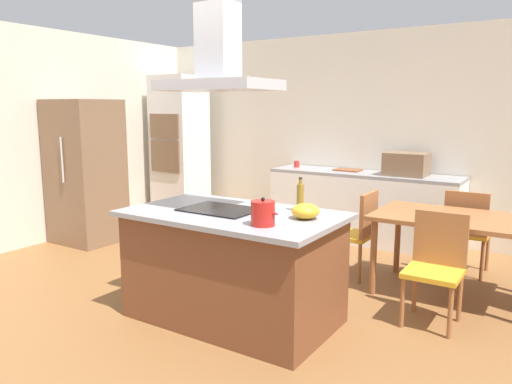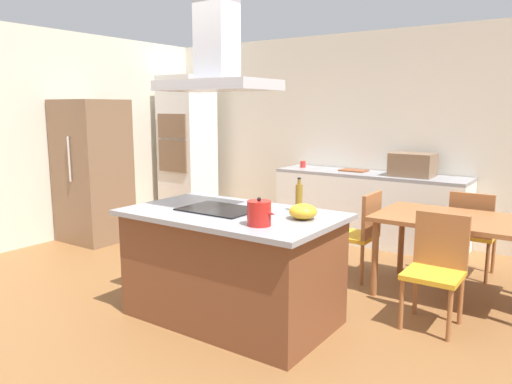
% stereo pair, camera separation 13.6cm
% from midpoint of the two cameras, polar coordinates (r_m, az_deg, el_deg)
% --- Properties ---
extents(ground, '(16.00, 16.00, 0.00)m').
position_cam_midpoint_polar(ground, '(5.38, 7.84, -8.92)').
color(ground, brown).
extents(wall_back, '(7.20, 0.10, 2.70)m').
position_cam_midpoint_polar(wall_back, '(6.72, 14.92, 6.32)').
color(wall_back, beige).
rests_on(wall_back, ground).
extents(wall_left, '(0.10, 8.80, 2.70)m').
position_cam_midpoint_polar(wall_left, '(7.03, -20.04, 6.19)').
color(wall_left, beige).
rests_on(wall_left, ground).
extents(kitchen_island, '(1.72, 1.02, 0.90)m').
position_cam_midpoint_polar(kitchen_island, '(4.02, -1.84, -8.56)').
color(kitchen_island, brown).
rests_on(kitchen_island, ground).
extents(cooktop, '(0.60, 0.44, 0.01)m').
position_cam_midpoint_polar(cooktop, '(3.98, -3.35, -2.02)').
color(cooktop, black).
rests_on(cooktop, kitchen_island).
extents(tea_kettle, '(0.22, 0.17, 0.20)m').
position_cam_midpoint_polar(tea_kettle, '(3.44, 1.52, -2.48)').
color(tea_kettle, '#B21E19').
rests_on(tea_kettle, kitchen_island).
extents(olive_oil_bottle, '(0.06, 0.06, 0.27)m').
position_cam_midpoint_polar(olive_oil_bottle, '(3.92, 6.01, -0.61)').
color(olive_oil_bottle, olive).
rests_on(olive_oil_bottle, kitchen_island).
extents(mixing_bowl, '(0.21, 0.21, 0.12)m').
position_cam_midpoint_polar(mixing_bowl, '(3.67, 6.56, -2.27)').
color(mixing_bowl, gold).
rests_on(mixing_bowl, kitchen_island).
extents(back_counter, '(2.43, 0.62, 0.90)m').
position_cam_midpoint_polar(back_counter, '(6.49, 13.56, -1.77)').
color(back_counter, white).
rests_on(back_counter, ground).
extents(countertop_microwave, '(0.50, 0.38, 0.28)m').
position_cam_midpoint_polar(countertop_microwave, '(6.23, 18.37, 3.03)').
color(countertop_microwave, brown).
rests_on(countertop_microwave, back_counter).
extents(coffee_mug_red, '(0.08, 0.08, 0.09)m').
position_cam_midpoint_polar(coffee_mug_red, '(6.83, 6.06, 3.23)').
color(coffee_mug_red, red).
rests_on(coffee_mug_red, back_counter).
extents(cutting_board, '(0.34, 0.24, 0.02)m').
position_cam_midpoint_polar(cutting_board, '(6.55, 11.90, 2.47)').
color(cutting_board, brown).
rests_on(cutting_board, back_counter).
extents(wall_oven_stack, '(0.70, 0.66, 2.20)m').
position_cam_midpoint_polar(wall_oven_stack, '(7.73, -7.52, 5.12)').
color(wall_oven_stack, white).
rests_on(wall_oven_stack, ground).
extents(refrigerator, '(0.80, 0.73, 1.82)m').
position_cam_midpoint_polar(refrigerator, '(6.66, -17.93, 2.33)').
color(refrigerator, brown).
rests_on(refrigerator, ground).
extents(dining_table, '(1.40, 0.90, 0.75)m').
position_cam_midpoint_polar(dining_table, '(4.79, 23.20, -3.72)').
color(dining_table, '#995B33').
rests_on(dining_table, ground).
extents(chair_facing_island, '(0.42, 0.42, 0.89)m').
position_cam_midpoint_polar(chair_facing_island, '(4.20, 21.18, -7.67)').
color(chair_facing_island, gold).
rests_on(chair_facing_island, ground).
extents(chair_facing_back_wall, '(0.42, 0.42, 0.89)m').
position_cam_midpoint_polar(chair_facing_back_wall, '(5.46, 24.51, -3.93)').
color(chair_facing_back_wall, gold).
rests_on(chair_facing_back_wall, ground).
extents(chair_at_left_end, '(0.42, 0.42, 0.89)m').
position_cam_midpoint_polar(chair_at_left_end, '(5.07, 12.89, -4.28)').
color(chair_at_left_end, gold).
rests_on(chair_at_left_end, ground).
extents(range_hood, '(0.90, 0.55, 0.78)m').
position_cam_midpoint_polar(range_hood, '(3.92, -3.53, 15.37)').
color(range_hood, '#ADADB2').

